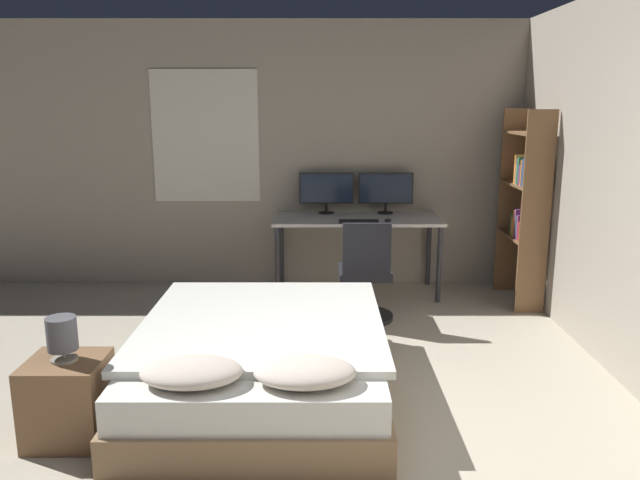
{
  "coord_description": "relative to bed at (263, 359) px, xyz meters",
  "views": [
    {
      "loc": [
        -0.15,
        -2.53,
        1.9
      ],
      "look_at": [
        -0.16,
        2.63,
        0.75
      ],
      "focal_mm": 35.0,
      "sensor_mm": 36.0,
      "label": 1
    }
  ],
  "objects": [
    {
      "name": "wall_back",
      "position": [
        0.52,
        2.65,
        1.11
      ],
      "size": [
        12.0,
        0.08,
        2.7
      ],
      "color": "#9E9384",
      "rests_on": "ground_plane"
    },
    {
      "name": "bed",
      "position": [
        0.0,
        0.0,
        0.0
      ],
      "size": [
        1.59,
        2.02,
        0.55
      ],
      "color": "#846647",
      "rests_on": "ground_plane"
    },
    {
      "name": "nightstand",
      "position": [
        -1.05,
        -0.58,
        -0.0
      ],
      "size": [
        0.43,
        0.41,
        0.48
      ],
      "color": "brown",
      "rests_on": "ground_plane"
    },
    {
      "name": "bedside_lamp",
      "position": [
        -1.05,
        -0.58,
        0.39
      ],
      "size": [
        0.17,
        0.17,
        0.25
      ],
      "color": "gray",
      "rests_on": "nightstand"
    },
    {
      "name": "desk",
      "position": [
        0.75,
        2.23,
        0.45
      ],
      "size": [
        1.65,
        0.69,
        0.78
      ],
      "color": "beige",
      "rests_on": "ground_plane"
    },
    {
      "name": "monitor_left",
      "position": [
        0.45,
        2.48,
        0.78
      ],
      "size": [
        0.55,
        0.16,
        0.42
      ],
      "color": "black",
      "rests_on": "desk"
    },
    {
      "name": "monitor_right",
      "position": [
        1.06,
        2.48,
        0.78
      ],
      "size": [
        0.55,
        0.16,
        0.42
      ],
      "color": "black",
      "rests_on": "desk"
    },
    {
      "name": "keyboard",
      "position": [
        0.75,
        1.99,
        0.54
      ],
      "size": [
        0.38,
        0.13,
        0.02
      ],
      "color": "black",
      "rests_on": "desk"
    },
    {
      "name": "computer_mouse",
      "position": [
        1.03,
        1.99,
        0.55
      ],
      "size": [
        0.07,
        0.05,
        0.04
      ],
      "color": "black",
      "rests_on": "desk"
    },
    {
      "name": "office_chair",
      "position": [
        0.78,
        1.41,
        0.12
      ],
      "size": [
        0.52,
        0.52,
        0.91
      ],
      "color": "black",
      "rests_on": "ground_plane"
    },
    {
      "name": "bookshelf",
      "position": [
        2.3,
        1.91,
        0.77
      ],
      "size": [
        0.26,
        0.73,
        1.83
      ],
      "color": "brown",
      "rests_on": "ground_plane"
    }
  ]
}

